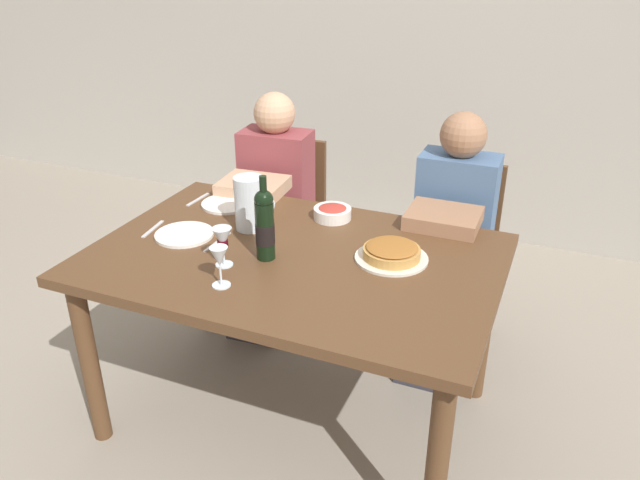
% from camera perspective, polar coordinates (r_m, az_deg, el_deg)
% --- Properties ---
extents(ground_plane, '(8.00, 8.00, 0.00)m').
position_cam_1_polar(ground_plane, '(2.74, -2.12, -15.56)').
color(ground_plane, gray).
extents(back_wall, '(8.00, 0.10, 2.80)m').
position_cam_1_polar(back_wall, '(4.06, 10.78, 19.81)').
color(back_wall, '#B2ADA3').
rests_on(back_wall, ground).
extents(dining_table, '(1.50, 1.00, 0.76)m').
position_cam_1_polar(dining_table, '(2.35, -2.39, -3.32)').
color(dining_table, brown).
rests_on(dining_table, ground).
extents(wine_bottle, '(0.07, 0.07, 0.32)m').
position_cam_1_polar(wine_bottle, '(2.23, -5.09, 1.43)').
color(wine_bottle, black).
rests_on(wine_bottle, dining_table).
extents(water_pitcher, '(0.17, 0.12, 0.22)m').
position_cam_1_polar(water_pitcher, '(2.48, -6.45, 3.10)').
color(water_pitcher, silver).
rests_on(water_pitcher, dining_table).
extents(baked_tart, '(0.27, 0.27, 0.06)m').
position_cam_1_polar(baked_tart, '(2.27, 6.58, -1.16)').
color(baked_tart, silver).
rests_on(baked_tart, dining_table).
extents(salad_bowl, '(0.16, 0.16, 0.06)m').
position_cam_1_polar(salad_bowl, '(2.58, 1.15, 2.57)').
color(salad_bowl, white).
rests_on(salad_bowl, dining_table).
extents(wine_glass_left_diner, '(0.07, 0.07, 0.15)m').
position_cam_1_polar(wine_glass_left_diner, '(2.21, -8.94, 0.04)').
color(wine_glass_left_diner, silver).
rests_on(wine_glass_left_diner, dining_table).
extents(wine_glass_right_diner, '(0.06, 0.06, 0.14)m').
position_cam_1_polar(wine_glass_right_diner, '(2.08, -9.21, -1.70)').
color(wine_glass_right_diner, silver).
rests_on(wine_glass_right_diner, dining_table).
extents(dinner_plate_left_setting, '(0.23, 0.23, 0.01)m').
position_cam_1_polar(dinner_plate_left_setting, '(2.50, -12.32, 0.50)').
color(dinner_plate_left_setting, white).
rests_on(dinner_plate_left_setting, dining_table).
extents(dinner_plate_right_setting, '(0.22, 0.22, 0.01)m').
position_cam_1_polar(dinner_plate_right_setting, '(2.75, -8.50, 3.30)').
color(dinner_plate_right_setting, white).
rests_on(dinner_plate_right_setting, dining_table).
extents(fork_left_setting, '(0.03, 0.16, 0.00)m').
position_cam_1_polar(fork_left_setting, '(2.58, -15.07, 0.98)').
color(fork_left_setting, silver).
rests_on(fork_left_setting, dining_table).
extents(knife_left_setting, '(0.01, 0.18, 0.00)m').
position_cam_1_polar(knife_left_setting, '(2.42, -9.38, -0.17)').
color(knife_left_setting, silver).
rests_on(knife_left_setting, dining_table).
extents(knife_right_setting, '(0.03, 0.18, 0.00)m').
position_cam_1_polar(knife_right_setting, '(2.68, -5.74, 2.77)').
color(knife_right_setting, silver).
rests_on(knife_right_setting, dining_table).
extents(spoon_right_setting, '(0.02, 0.16, 0.00)m').
position_cam_1_polar(spoon_right_setting, '(2.83, -11.12, 3.67)').
color(spoon_right_setting, silver).
rests_on(spoon_right_setting, dining_table).
extents(chair_left, '(0.43, 0.43, 0.87)m').
position_cam_1_polar(chair_left, '(3.32, -3.03, 2.58)').
color(chair_left, brown).
rests_on(chair_left, ground).
extents(diner_left, '(0.36, 0.52, 1.16)m').
position_cam_1_polar(diner_left, '(3.07, -4.74, 2.95)').
color(diner_left, '#8E3D42').
rests_on(diner_left, ground).
extents(chair_right, '(0.40, 0.40, 0.87)m').
position_cam_1_polar(chair_right, '(3.05, 12.38, -0.21)').
color(chair_right, brown).
rests_on(chair_right, ground).
extents(diner_right, '(0.34, 0.50, 1.16)m').
position_cam_1_polar(diner_right, '(2.79, 11.66, -0.01)').
color(diner_right, '#4C6B93').
rests_on(diner_right, ground).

